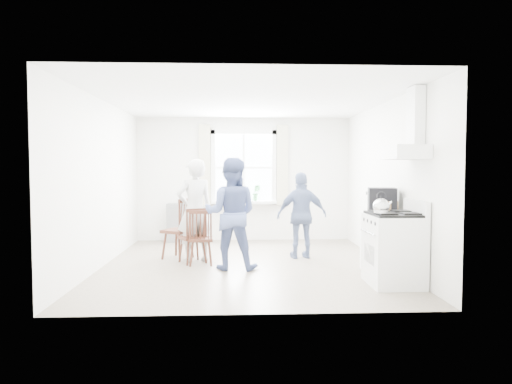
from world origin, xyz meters
The scene contains 16 objects.
room_shell centered at (0.00, 0.00, 1.30)m, with size 4.62×5.12×2.64m.
window_assembly centered at (0.00, 2.45, 1.46)m, with size 1.88×0.24×1.70m.
range_hood centered at (2.07, -1.35, 1.90)m, with size 0.45×0.76×0.94m.
shelf_unit centered at (-1.40, 2.33, 0.40)m, with size 0.40×0.30×0.80m, color slate.
gas_stove centered at (1.91, -1.35, 0.48)m, with size 0.68×0.76×1.12m.
kettle centered at (1.68, -1.51, 1.05)m, with size 0.21×0.21×0.29m.
low_cabinet centered at (1.98, -0.65, 0.45)m, with size 0.50×0.55×0.90m, color white.
stereo_stack centered at (1.98, -0.63, 1.07)m, with size 0.45×0.42×0.35m.
cardboard_box centered at (2.02, -0.74, 0.98)m, with size 0.25×0.18×0.16m, color #946F47.
windsor_chair_a centered at (-0.82, 0.08, 0.55)m, with size 0.52×0.51×0.91m.
windsor_chair_b centered at (-0.72, -0.06, 0.54)m, with size 0.40×0.39×0.89m.
windsor_chair_c centered at (-1.06, 0.48, 0.63)m, with size 0.58×0.59×1.04m.
person_left centered at (-0.84, 0.26, 0.84)m, with size 0.62×0.62×1.69m, color silver.
person_mid centered at (-0.24, -0.31, 0.85)m, with size 0.82×0.82×1.69m, color #4B5A8C.
person_right centered at (0.96, 0.48, 0.73)m, with size 0.86×0.86×1.47m, color navy.
potted_plant centered at (0.26, 2.36, 1.02)m, with size 0.19×0.19×0.34m, color #34763E.
Camera 1 is at (-0.17, -7.21, 1.54)m, focal length 32.00 mm.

